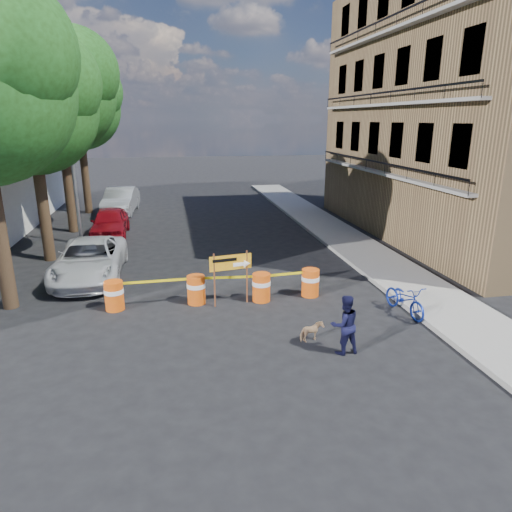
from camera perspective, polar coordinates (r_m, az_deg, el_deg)
name	(u,v)px	position (r m, az deg, el deg)	size (l,w,h in m)	color
ground	(240,317)	(13.44, -1.98, -7.58)	(120.00, 120.00, 0.00)	black
sidewalk_east	(359,249)	(20.54, 12.71, 0.91)	(2.40, 40.00, 0.15)	gray
apartment_building	(467,109)	(24.40, 24.87, 16.37)	(8.00, 16.00, 12.00)	#92724A
tree_mid_a	(31,106)	(19.74, -26.27, 16.48)	(5.25, 5.00, 8.68)	#332316
tree_mid_b	(59,93)	(24.64, -23.42, 18.20)	(5.67, 5.40, 9.62)	#332316
tree_far	(79,107)	(29.53, -21.25, 16.99)	(5.04, 4.80, 8.84)	#332316
streetlamp	(72,147)	(22.03, -22.00, 12.55)	(1.25, 0.18, 8.00)	gray
barrel_far_left	(114,295)	(14.38, -17.31, -4.67)	(0.58, 0.58, 0.90)	#EA5D0D
barrel_mid_left	(196,289)	(14.31, -7.49, -4.11)	(0.58, 0.58, 0.90)	#EA5D0D
barrel_mid_right	(261,287)	(14.38, 0.67, -3.86)	(0.58, 0.58, 0.90)	#EA5D0D
barrel_far_right	(310,282)	(14.89, 6.81, -3.25)	(0.58, 0.58, 0.90)	#EA5D0D
detour_sign	(236,266)	(13.91, -2.55, -1.27)	(1.31, 0.32, 1.70)	#592D19
pedestrian	(345,325)	(11.38, 11.01, -8.41)	(0.73, 0.57, 1.51)	black
bicycle	(406,285)	(14.00, 18.27, -3.48)	(0.62, 0.94, 1.79)	#122898
dog	(311,332)	(12.02, 6.95, -9.39)	(0.29, 0.63, 0.53)	tan
suv_white	(90,260)	(17.43, -20.08, -0.45)	(2.27, 4.93, 1.37)	silver
sedan_red	(110,222)	(23.44, -17.80, 4.02)	(1.64, 4.08, 1.39)	maroon
sedan_silver	(121,201)	(29.09, -16.54, 6.65)	(1.65, 4.74, 1.56)	#A0A3A7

